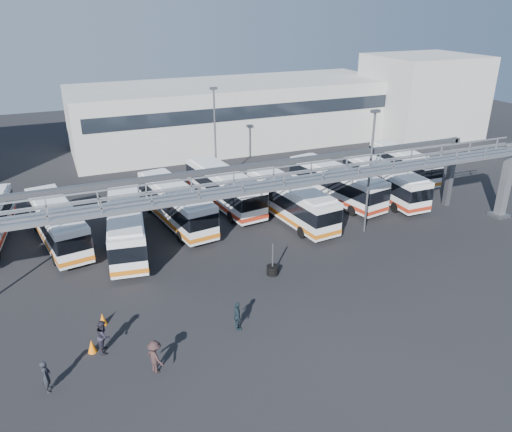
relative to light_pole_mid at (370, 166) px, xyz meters
name	(u,v)px	position (x,y,z in m)	size (l,w,h in m)	color
ground	(268,305)	(-12.00, -7.00, -5.73)	(140.00, 140.00, 0.00)	black
gantry	(234,194)	(-12.00, -1.13, -0.22)	(51.40, 5.15, 7.10)	#92959A
warehouse	(234,113)	(0.00, 31.00, -1.73)	(42.00, 14.00, 8.00)	#9E9E99
building_right	(422,96)	(26.00, 25.00, -0.23)	(14.00, 12.00, 11.00)	#B2B2AD
light_pole_mid	(370,166)	(0.00, 0.00, 0.00)	(0.70, 0.35, 10.21)	#4C4F54
light_pole_back	(215,133)	(-8.00, 15.00, 0.00)	(0.70, 0.35, 10.21)	#4C4F54
bus_2	(57,222)	(-23.70, 7.48, -3.88)	(4.42, 11.28, 3.34)	silver
bus_3	(126,226)	(-18.80, 4.59, -3.84)	(4.16, 11.50, 3.42)	silver
bus_4	(176,203)	(-14.13, 7.68, -3.82)	(4.29, 11.63, 3.45)	silver
bus_5	(224,187)	(-8.97, 9.83, -3.78)	(4.15, 11.84, 3.52)	silver
bus_6	(290,200)	(-4.69, 4.60, -3.84)	(3.87, 11.48, 3.42)	silver
bus_7	(336,182)	(1.34, 6.95, -3.83)	(4.67, 11.55, 3.42)	silver
bus_8	(384,180)	(6.04, 5.85, -3.88)	(2.56, 11.00, 3.34)	silver
bus_9	(403,163)	(11.73, 10.18, -4.05)	(2.63, 10.03, 3.02)	silver
pedestrian_a	(46,376)	(-25.11, -9.69, -4.83)	(0.65, 0.43, 1.79)	black
pedestrian_b	(104,336)	(-22.12, -7.58, -4.76)	(0.94, 0.74, 1.94)	#221F2C
pedestrian_c	(155,357)	(-19.88, -10.38, -4.78)	(1.22, 0.70, 1.89)	#302020
pedestrian_d	(237,316)	(-14.66, -8.60, -4.82)	(1.07, 0.44, 1.82)	#1A282F
cone_left	(92,346)	(-22.79, -7.44, -5.33)	(0.50, 0.50, 0.79)	orange
cone_right	(103,319)	(-21.93, -5.05, -5.34)	(0.48, 0.48, 0.77)	orange
tire_stack	(273,269)	(-10.10, -3.57, -5.32)	(0.85, 0.85, 2.42)	black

